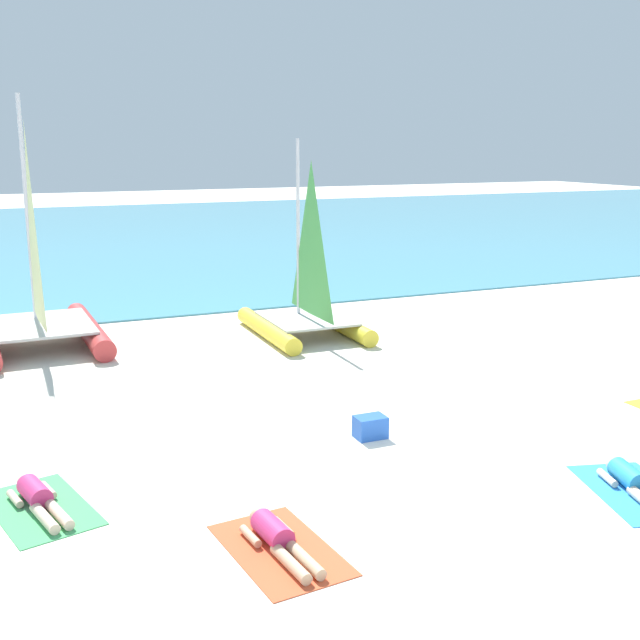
{
  "coord_description": "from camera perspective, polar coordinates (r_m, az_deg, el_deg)",
  "views": [
    {
      "loc": [
        -6.04,
        -8.51,
        4.68
      ],
      "look_at": [
        0.0,
        5.47,
        1.2
      ],
      "focal_mm": 43.61,
      "sensor_mm": 36.0,
      "label": 1
    }
  ],
  "objects": [
    {
      "name": "ground_plane",
      "position": [
        20.02,
        -5.15,
        -0.69
      ],
      "size": [
        120.0,
        120.0,
        0.0
      ],
      "primitive_type": "plane",
      "color": "silver"
    },
    {
      "name": "cooler_box",
      "position": [
        12.74,
        3.71,
        -7.84
      ],
      "size": [
        0.5,
        0.36,
        0.36
      ],
      "primitive_type": "cube",
      "color": "blue",
      "rests_on": "ground"
    },
    {
      "name": "towel_center_left",
      "position": [
        9.54,
        -2.95,
        -16.48
      ],
      "size": [
        1.29,
        2.0,
        0.01
      ],
      "primitive_type": "cube",
      "rotation": [
        0.0,
        0.0,
        0.1
      ],
      "color": "#EA5933",
      "rests_on": "ground"
    },
    {
      "name": "sailboat_yellow",
      "position": [
        19.17,
        -1.08,
        0.93
      ],
      "size": [
        2.38,
        3.69,
        4.78
      ],
      "rotation": [
        0.0,
        0.0,
        -0.01
      ],
      "color": "yellow",
      "rests_on": "ground"
    },
    {
      "name": "towel_leftmost",
      "position": [
        11.09,
        -19.81,
        -12.88
      ],
      "size": [
        1.52,
        2.11,
        0.01
      ],
      "primitive_type": "cube",
      "rotation": [
        0.0,
        0.0,
        0.24
      ],
      "color": "#4CB266",
      "rests_on": "ground"
    },
    {
      "name": "sunbather_center_right",
      "position": [
        11.73,
        21.98,
        -10.94
      ],
      "size": [
        0.8,
        1.55,
        0.3
      ],
      "rotation": [
        0.0,
        0.0,
        -0.28
      ],
      "color": "#268CCC",
      "rests_on": "towel_center_right"
    },
    {
      "name": "sunbather_leftmost",
      "position": [
        11.09,
        -19.97,
        -12.17
      ],
      "size": [
        0.76,
        1.56,
        0.3
      ],
      "rotation": [
        0.0,
        0.0,
        0.24
      ],
      "color": "#D83372",
      "rests_on": "towel_leftmost"
    },
    {
      "name": "towel_center_right",
      "position": [
        11.73,
        22.09,
        -11.62
      ],
      "size": [
        1.58,
        2.13,
        0.01
      ],
      "primitive_type": "cube",
      "rotation": [
        0.0,
        0.0,
        -0.28
      ],
      "color": "#338CD8",
      "rests_on": "ground"
    },
    {
      "name": "sailboat_red",
      "position": [
        19.25,
        -20.03,
        0.64
      ],
      "size": [
        2.94,
        4.5,
        5.78
      ],
      "rotation": [
        0.0,
        0.0,
        0.02
      ],
      "color": "#CC3838",
      "rests_on": "ground"
    },
    {
      "name": "sunbather_center_left",
      "position": [
        9.54,
        -3.14,
        -15.65
      ],
      "size": [
        0.58,
        1.57,
        0.3
      ],
      "rotation": [
        0.0,
        0.0,
        0.1
      ],
      "color": "#D83372",
      "rests_on": "towel_center_left"
    },
    {
      "name": "ocean_water",
      "position": [
        41.37,
        -14.92,
        5.99
      ],
      "size": [
        120.0,
        40.0,
        0.05
      ],
      "primitive_type": "cube",
      "color": "#4C9EB7",
      "rests_on": "ground"
    }
  ]
}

